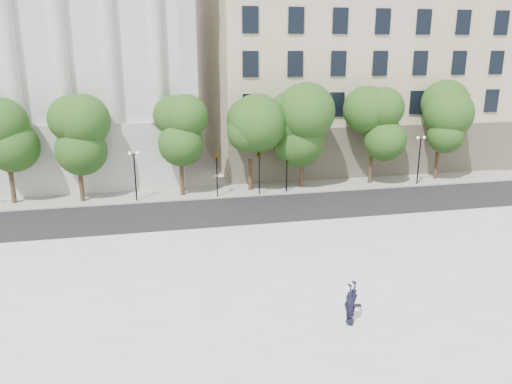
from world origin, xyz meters
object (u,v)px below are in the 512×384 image
traffic_light_west (217,155)px  person_lying (350,319)px  traffic_light_east (259,152)px  skateboard (353,305)px

traffic_light_west → person_lying: (2.80, -21.65, -2.94)m
traffic_light_west → person_lying: 22.02m
traffic_light_east → traffic_light_west: bearing=180.0°
traffic_light_west → skateboard: size_ratio=5.47×
traffic_light_west → skateboard: (3.58, -20.16, -3.17)m
person_lying → skateboard: person_lying is taller
traffic_light_west → person_lying: bearing=-82.6°
traffic_light_east → person_lying: size_ratio=2.14×
traffic_light_east → skateboard: traffic_light_east is taller
skateboard → person_lying: bearing=-99.4°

